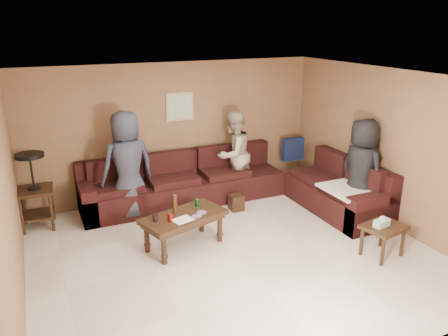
# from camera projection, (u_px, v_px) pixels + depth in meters

# --- Properties ---
(room) EXTENTS (5.60, 5.50, 2.50)m
(room) POSITION_uv_depth(u_px,v_px,m) (233.00, 142.00, 5.77)
(room) COLOR beige
(room) RESTS_ON ground
(sectional_sofa) EXTENTS (4.65, 2.90, 0.97)m
(sectional_sofa) POSITION_uv_depth(u_px,v_px,m) (237.00, 189.00, 7.83)
(sectional_sofa) COLOR black
(sectional_sofa) RESTS_ON ground
(coffee_table) EXTENTS (1.35, 0.94, 0.79)m
(coffee_table) POSITION_uv_depth(u_px,v_px,m) (184.00, 220.00, 6.36)
(coffee_table) COLOR black
(coffee_table) RESTS_ON ground
(end_table_left) EXTENTS (0.59, 0.59, 1.24)m
(end_table_left) POSITION_uv_depth(u_px,v_px,m) (34.00, 190.00, 6.90)
(end_table_left) COLOR black
(end_table_left) RESTS_ON ground
(side_table_right) EXTENTS (0.64, 0.56, 0.61)m
(side_table_right) POSITION_uv_depth(u_px,v_px,m) (383.00, 230.00, 6.11)
(side_table_right) COLOR black
(side_table_right) RESTS_ON ground
(waste_bin) EXTENTS (0.24, 0.24, 0.28)m
(waste_bin) POSITION_uv_depth(u_px,v_px,m) (236.00, 202.00, 7.71)
(waste_bin) COLOR black
(waste_bin) RESTS_ON ground
(wall_art) EXTENTS (0.52, 0.04, 0.52)m
(wall_art) POSITION_uv_depth(u_px,v_px,m) (180.00, 107.00, 7.94)
(wall_art) COLOR tan
(wall_art) RESTS_ON ground
(person_left) EXTENTS (0.98, 0.72, 1.83)m
(person_left) POSITION_uv_depth(u_px,v_px,m) (128.00, 165.00, 7.21)
(person_left) COLOR #2C2F3D
(person_left) RESTS_ON ground
(person_middle) EXTENTS (0.99, 0.91, 1.64)m
(person_middle) POSITION_uv_depth(u_px,v_px,m) (233.00, 154.00, 8.13)
(person_middle) COLOR tan
(person_middle) RESTS_ON ground
(person_right) EXTENTS (0.64, 0.90, 1.73)m
(person_right) POSITION_uv_depth(u_px,v_px,m) (361.00, 170.00, 7.14)
(person_right) COLOR black
(person_right) RESTS_ON ground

